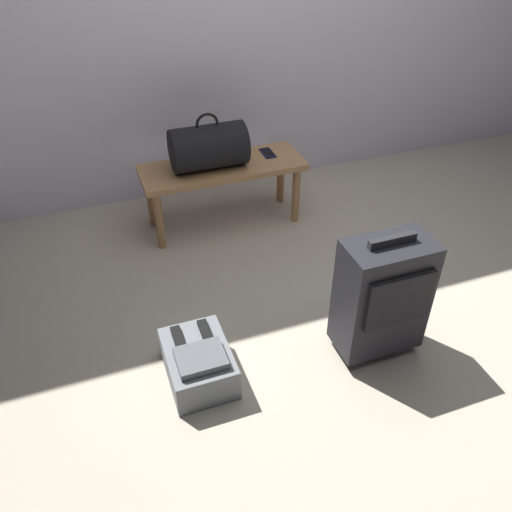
# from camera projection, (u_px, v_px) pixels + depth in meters

# --- Properties ---
(ground_plane) EXTENTS (6.60, 6.60, 0.00)m
(ground_plane) POSITION_uv_depth(u_px,v_px,m) (351.00, 314.00, 2.73)
(ground_plane) COLOR #B2A893
(bench) EXTENTS (1.00, 0.36, 0.42)m
(bench) POSITION_uv_depth(u_px,v_px,m) (223.00, 174.00, 3.21)
(bench) COLOR #A87A4C
(bench) RESTS_ON ground
(duffel_bag_black) EXTENTS (0.44, 0.26, 0.34)m
(duffel_bag_black) POSITION_uv_depth(u_px,v_px,m) (208.00, 147.00, 3.07)
(duffel_bag_black) COLOR black
(duffel_bag_black) RESTS_ON bench
(cell_phone) EXTENTS (0.07, 0.14, 0.01)m
(cell_phone) POSITION_uv_depth(u_px,v_px,m) (268.00, 153.00, 3.29)
(cell_phone) COLOR #191E4C
(cell_phone) RESTS_ON bench
(suitcase_upright_charcoal) EXTENTS (0.39, 0.25, 0.65)m
(suitcase_upright_charcoal) POSITION_uv_depth(u_px,v_px,m) (382.00, 295.00, 2.34)
(suitcase_upright_charcoal) COLOR black
(suitcase_upright_charcoal) RESTS_ON ground
(backpack_grey) EXTENTS (0.28, 0.38, 0.21)m
(backpack_grey) POSITION_uv_depth(u_px,v_px,m) (198.00, 362.00, 2.34)
(backpack_grey) COLOR slate
(backpack_grey) RESTS_ON ground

